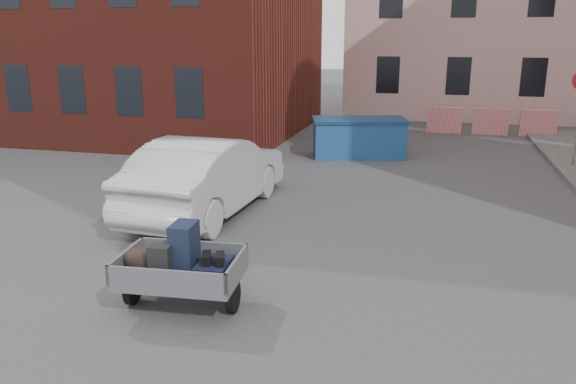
# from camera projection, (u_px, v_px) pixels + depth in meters

# --- Properties ---
(ground) EXTENTS (120.00, 120.00, 0.00)m
(ground) POSITION_uv_depth(u_px,v_px,m) (279.00, 281.00, 8.54)
(ground) COLOR #38383A
(ground) RESTS_ON ground
(far_building) EXTENTS (6.00, 6.00, 8.00)m
(far_building) POSITION_uv_depth(u_px,v_px,m) (51.00, 31.00, 32.88)
(far_building) COLOR maroon
(far_building) RESTS_ON ground
(barriers) EXTENTS (4.70, 0.18, 1.00)m
(barriers) POSITION_uv_depth(u_px,v_px,m) (490.00, 122.00, 21.37)
(barriers) COLOR red
(barriers) RESTS_ON ground
(trailer) EXTENTS (1.69, 1.86, 1.20)m
(trailer) POSITION_uv_depth(u_px,v_px,m) (180.00, 266.00, 7.56)
(trailer) COLOR black
(trailer) RESTS_ON ground
(dumpster) EXTENTS (3.12, 2.15, 1.19)m
(dumpster) POSITION_uv_depth(u_px,v_px,m) (359.00, 137.00, 17.44)
(dumpster) COLOR #1E4F8F
(dumpster) RESTS_ON ground
(silver_car) EXTENTS (1.99, 5.01, 1.62)m
(silver_car) POSITION_uv_depth(u_px,v_px,m) (208.00, 175.00, 11.76)
(silver_car) COLOR silver
(silver_car) RESTS_ON ground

